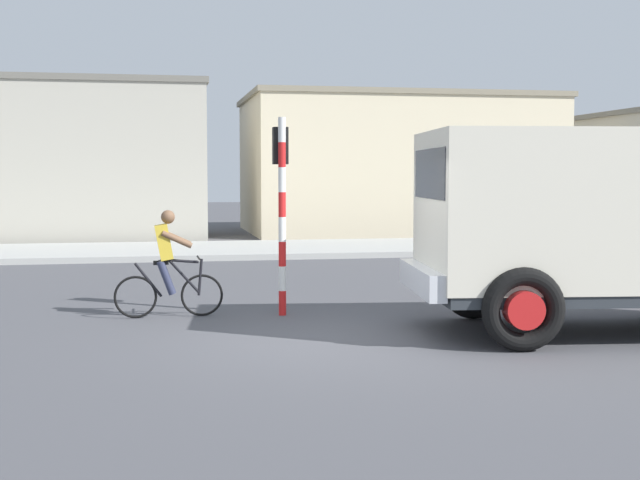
% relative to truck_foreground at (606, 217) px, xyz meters
% --- Properties ---
extents(ground_plane, '(120.00, 120.00, 0.00)m').
position_rel_truck_foreground_xyz_m(ground_plane, '(-4.08, 0.12, -1.67)').
color(ground_plane, '#4C4C51').
extents(sidewalk_far, '(80.00, 5.00, 0.16)m').
position_rel_truck_foreground_xyz_m(sidewalk_far, '(-4.08, 13.91, -1.59)').
color(sidewalk_far, '#ADADA8').
rests_on(sidewalk_far, ground).
extents(truck_foreground, '(5.67, 3.30, 2.90)m').
position_rel_truck_foreground_xyz_m(truck_foreground, '(0.00, 0.00, 0.00)').
color(truck_foreground, silver).
rests_on(truck_foreground, ground).
extents(cyclist, '(1.73, 0.50, 1.72)m').
position_rel_truck_foreground_xyz_m(cyclist, '(-6.18, 2.53, -0.80)').
color(cyclist, black).
rests_on(cyclist, ground).
extents(traffic_light_pole, '(0.24, 0.43, 3.20)m').
position_rel_truck_foreground_xyz_m(traffic_light_pole, '(-4.35, 2.47, 0.40)').
color(traffic_light_pole, red).
rests_on(traffic_light_pole, ground).
extents(car_red_near, '(4.18, 2.25, 1.60)m').
position_rel_truck_foreground_xyz_m(car_red_near, '(4.49, 9.57, -0.85)').
color(car_red_near, white).
rests_on(car_red_near, ground).
extents(building_mid_block, '(8.03, 6.30, 5.42)m').
position_rel_truck_foreground_xyz_m(building_mid_block, '(-8.60, 19.85, 1.05)').
color(building_mid_block, '#B2AD9E').
rests_on(building_mid_block, ground).
extents(building_corner_right, '(11.85, 7.64, 5.35)m').
position_rel_truck_foreground_xyz_m(building_corner_right, '(3.08, 22.15, 1.01)').
color(building_corner_right, beige).
rests_on(building_corner_right, ground).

